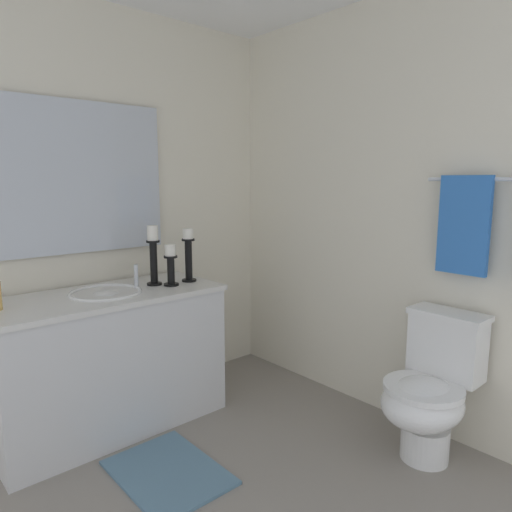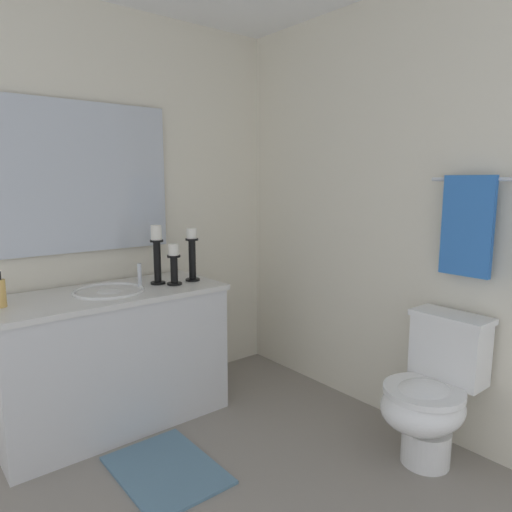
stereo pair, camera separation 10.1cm
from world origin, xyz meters
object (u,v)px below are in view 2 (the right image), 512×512
Objects in this scene: mirror at (85,178)px; toilet at (431,394)px; bath_mat at (166,470)px; vanity_cabinet at (112,358)px; candle_holder_mid at (157,253)px; candle_holder_tall at (192,253)px; candle_holder_short at (174,263)px; towel_near_vanity at (467,226)px; sink_basin at (109,298)px; soap_bottle at (0,293)px.

mirror is 1.38× the size of toilet.
vanity_cabinet is at bearing -180.00° from bath_mat.
candle_holder_mid is at bearing -151.25° from toilet.
candle_holder_tall reaches higher than candle_holder_short.
bath_mat is (-0.78, -1.28, -1.18)m from towel_near_vanity.
sink_basin is 0.42m from candle_holder_short.
mirror is 2.25m from toilet.
sink_basin is 1.12× the size of candle_holder_mid.
vanity_cabinet is at bearing 87.52° from soap_bottle.
sink_basin is 1.21× the size of candle_holder_tall.
vanity_cabinet is 0.65m from candle_holder_short.
mirror is at bearing -147.17° from toilet.
candle_holder_short is (0.36, 0.38, -0.51)m from mirror.
vanity_cabinet is 0.36m from sink_basin.
towel_near_vanity reaches higher than candle_holder_short.
mirror reaches higher than towel_near_vanity.
vanity_cabinet is at bearing -142.21° from toilet.
towel_near_vanity is (1.43, 1.82, 0.33)m from soap_bottle.
vanity_cabinet is 3.59× the size of candle_holder_mid.
vanity_cabinet is 2.15× the size of bath_mat.
towel_near_vanity reaches higher than candle_holder_mid.
bath_mat is (-0.76, -1.07, -0.36)m from toilet.
vanity_cabinet is 0.78m from candle_holder_tall.
sink_basin is (-0.00, 0.00, 0.36)m from vanity_cabinet.
towel_near_vanity is at bearing 34.44° from candle_holder_mid.
candle_holder_tall is 1.57m from towel_near_vanity.
vanity_cabinet is at bearing -95.08° from candle_holder_tall.
candle_holder_tall is 0.16m from candle_holder_short.
mirror reaches higher than vanity_cabinet.
vanity_cabinet is 1.07m from mirror.
soap_bottle is 1.20m from bath_mat.
towel_near_vanity is at bearing 29.04° from candle_holder_tall.
toilet is (1.39, 1.07, -0.39)m from sink_basin.
candle_holder_short is 1.63m from towel_near_vanity.
candle_holder_mid is at bearing -140.62° from candle_holder_short.
candle_holder_short reaches higher than sink_basin.
candle_holder_mid reaches higher than toilet.
towel_near_vanity is at bearing 42.30° from vanity_cabinet.
toilet is 1.25× the size of bath_mat.
bath_mat is (0.62, 0.00, -0.39)m from vanity_cabinet.
mirror reaches higher than candle_holder_short.
towel_near_vanity is at bearing 34.11° from candle_holder_short.
vanity_cabinet is at bearing -137.70° from towel_near_vanity.
candle_holder_mid is 2.00× the size of soap_bottle.
candle_holder_mid is 1.70m from toilet.
soap_bottle is at bearing -96.17° from candle_holder_short.
mirror reaches higher than candle_holder_tall.
candle_holder_tall is at bearing 137.78° from bath_mat.
toilet reaches higher than bath_mat.
bath_mat is (0.63, -0.31, -0.98)m from candle_holder_mid.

